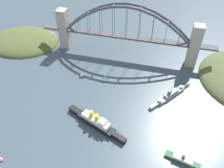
# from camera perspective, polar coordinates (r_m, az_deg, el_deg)

# --- Properties ---
(ground_plane) EXTENTS (1400.00, 1400.00, 0.00)m
(ground_plane) POSITION_cam_1_polar(r_m,az_deg,el_deg) (359.17, 3.19, 7.13)
(ground_plane) COLOR #3D4C56
(harbor_arch_bridge) EXTENTS (252.24, 15.22, 79.05)m
(harbor_arch_bridge) POSITION_cam_1_polar(r_m,az_deg,el_deg) (341.77, 3.39, 11.68)
(harbor_arch_bridge) COLOR #ADA38E
(harbor_arch_bridge) RESTS_ON ground
(headland_east_shore) EXTENTS (116.92, 96.39, 24.49)m
(headland_east_shore) POSITION_cam_1_polar(r_m,az_deg,el_deg) (416.16, -20.51, 9.64)
(headland_east_shore) COLOR #4C562D
(headland_east_shore) RESTS_ON ground
(ocean_liner) EXTENTS (73.16, 35.48, 17.72)m
(ocean_liner) POSITION_cam_1_polar(r_m,az_deg,el_deg) (255.08, -3.97, -9.22)
(ocean_liner) COLOR black
(ocean_liner) RESTS_ON ground
(naval_cruiser) EXTENTS (45.84, 58.81, 17.14)m
(naval_cruiser) POSITION_cam_1_polar(r_m,az_deg,el_deg) (294.80, 14.04, -2.60)
(naval_cruiser) COLOR gray
(naval_cruiser) RESTS_ON ground
(harbor_ferry_steamer) EXTENTS (34.03, 13.66, 8.10)m
(harbor_ferry_steamer) POSITION_cam_1_polar(r_m,az_deg,el_deg) (241.49, 16.75, -17.14)
(harbor_ferry_steamer) COLOR #23512D
(harbor_ferry_steamer) RESTS_ON ground
(seaplane_taxiing_near_bridge) EXTENTS (9.26, 10.62, 4.85)m
(seaplane_taxiing_near_bridge) POSITION_cam_1_polar(r_m,az_deg,el_deg) (395.08, 11.27, 10.19)
(seaplane_taxiing_near_bridge) COLOR #B7B7B2
(seaplane_taxiing_near_bridge) RESTS_ON ground
(small_boat_2) EXTENTS (6.39, 8.26, 9.39)m
(small_boat_2) POSITION_cam_1_polar(r_m,az_deg,el_deg) (307.43, -1.76, 1.38)
(small_boat_2) COLOR #234C8C
(small_boat_2) RESTS_ON ground
(small_boat_4) EXTENTS (8.22, 8.62, 10.33)m
(small_boat_4) POSITION_cam_1_polar(r_m,az_deg,el_deg) (317.12, -7.42, 2.55)
(small_boat_4) COLOR black
(small_boat_4) RESTS_ON ground
(small_boat_5) EXTENTS (4.37, 6.85, 7.90)m
(small_boat_5) POSITION_cam_1_polar(r_m,az_deg,el_deg) (254.36, -25.62, -15.99)
(small_boat_5) COLOR #B2231E
(small_boat_5) RESTS_ON ground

